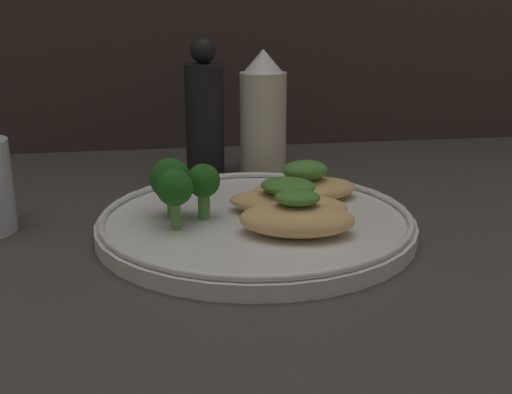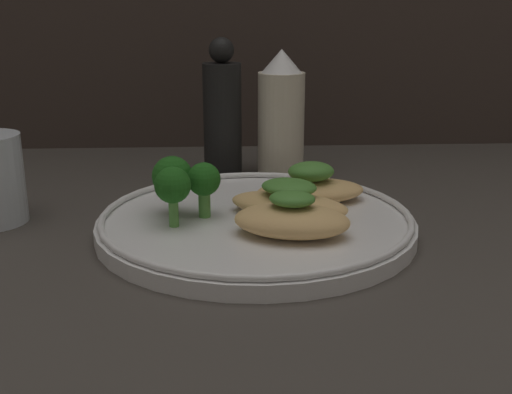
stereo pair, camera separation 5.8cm
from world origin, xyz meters
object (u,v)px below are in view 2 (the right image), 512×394
Objects in this scene: broccoli_bunch at (181,181)px; sauce_bottle at (281,116)px; plate at (256,222)px; pepper_grinder at (222,115)px.

sauce_bottle is (10.70, 19.74, 2.23)cm from broccoli_bunch.
pepper_grinder is (-2.95, 20.08, 6.37)cm from plate.
sauce_bottle is at bearing 0.00° from pepper_grinder.
pepper_grinder is at bearing 79.21° from broccoli_bunch.
broccoli_bunch is 20.24cm from pepper_grinder.
broccoli_bunch is at bearing -100.79° from pepper_grinder.
sauce_bottle is (3.99, 20.08, 6.15)cm from plate.
broccoli_bunch is 0.42× the size of pepper_grinder.
plate is 21.37cm from sauce_bottle.
plate is at bearing -2.86° from broccoli_bunch.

